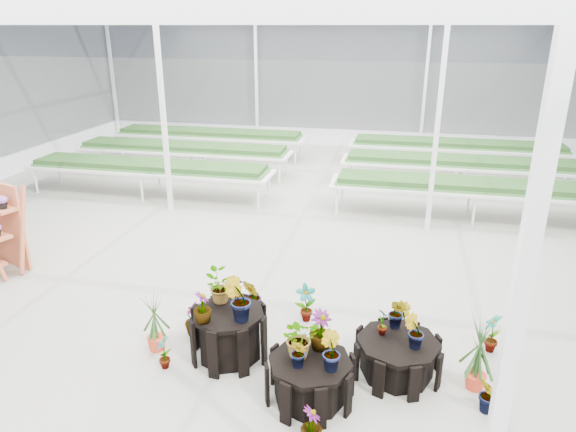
# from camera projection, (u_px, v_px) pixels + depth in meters

# --- Properties ---
(ground_plane) EXTENTS (24.00, 24.00, 0.00)m
(ground_plane) POSITION_uv_depth(u_px,v_px,m) (241.00, 307.00, 8.13)
(ground_plane) COLOR gray
(ground_plane) RESTS_ON ground
(greenhouse_shell) EXTENTS (18.00, 24.00, 4.50)m
(greenhouse_shell) POSITION_uv_depth(u_px,v_px,m) (235.00, 170.00, 7.35)
(greenhouse_shell) COLOR white
(greenhouse_shell) RESTS_ON ground
(steel_frame) EXTENTS (18.00, 24.00, 4.50)m
(steel_frame) POSITION_uv_depth(u_px,v_px,m) (235.00, 170.00, 7.35)
(steel_frame) COLOR silver
(steel_frame) RESTS_ON ground
(nursery_benches) EXTENTS (16.00, 7.00, 0.84)m
(nursery_benches) POSITION_uv_depth(u_px,v_px,m) (316.00, 167.00, 14.58)
(nursery_benches) COLOR silver
(nursery_benches) RESTS_ON ground
(plinth_tall) EXTENTS (1.09, 1.09, 0.68)m
(plinth_tall) POSITION_uv_depth(u_px,v_px,m) (229.00, 334.00, 6.82)
(plinth_tall) COLOR black
(plinth_tall) RESTS_ON ground
(plinth_mid) EXTENTS (1.33, 1.33, 0.54)m
(plinth_mid) POSITION_uv_depth(u_px,v_px,m) (310.00, 379.00, 6.06)
(plinth_mid) COLOR black
(plinth_mid) RESTS_ON ground
(plinth_low) EXTENTS (1.42, 1.42, 0.49)m
(plinth_low) POSITION_uv_depth(u_px,v_px,m) (397.00, 357.00, 6.51)
(plinth_low) COLOR black
(plinth_low) RESTS_ON ground
(nursery_plants) EXTENTS (4.80, 2.70, 1.28)m
(nursery_plants) POSITION_uv_depth(u_px,v_px,m) (307.00, 326.00, 6.59)
(nursery_plants) COLOR #21421A
(nursery_plants) RESTS_ON ground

